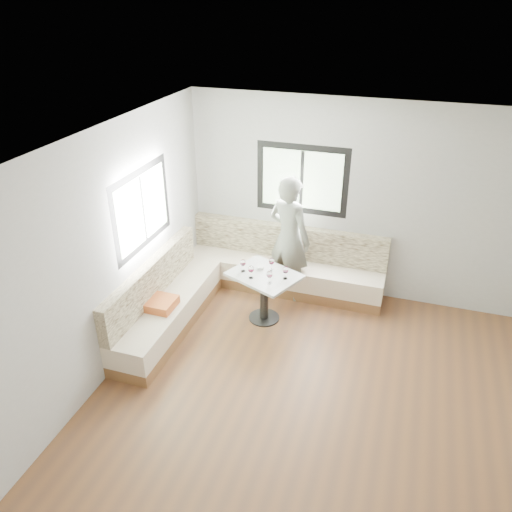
% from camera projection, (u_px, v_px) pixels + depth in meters
% --- Properties ---
extents(room, '(5.01, 5.01, 2.81)m').
position_uv_depth(room, '(325.00, 295.00, 4.77)').
color(room, brown).
rests_on(room, ground).
extents(banquette, '(2.90, 2.80, 0.95)m').
position_uv_depth(banquette, '(236.00, 284.00, 6.99)').
color(banquette, brown).
rests_on(banquette, ground).
extents(table, '(1.05, 0.95, 0.70)m').
position_uv_depth(table, '(264.00, 286.00, 6.58)').
color(table, black).
rests_on(table, ground).
extents(person, '(0.78, 0.66, 1.83)m').
position_uv_depth(person, '(289.00, 239.00, 6.94)').
color(person, slate).
rests_on(person, ground).
extents(olive_ramekin, '(0.10, 0.10, 0.04)m').
position_uv_depth(olive_ramekin, '(260.00, 267.00, 6.62)').
color(olive_ramekin, white).
rests_on(olive_ramekin, table).
extents(wine_glass_a, '(0.08, 0.08, 0.18)m').
position_uv_depth(wine_glass_a, '(243.00, 263.00, 6.51)').
color(wine_glass_a, white).
rests_on(wine_glass_a, table).
extents(wine_glass_b, '(0.08, 0.08, 0.18)m').
position_uv_depth(wine_glass_b, '(251.00, 270.00, 6.36)').
color(wine_glass_b, white).
rests_on(wine_glass_b, table).
extents(wine_glass_c, '(0.08, 0.08, 0.18)m').
position_uv_depth(wine_glass_c, '(269.00, 275.00, 6.24)').
color(wine_glass_c, white).
rests_on(wine_glass_c, table).
extents(wine_glass_d, '(0.08, 0.08, 0.18)m').
position_uv_depth(wine_glass_d, '(272.00, 262.00, 6.54)').
color(wine_glass_d, white).
rests_on(wine_glass_d, table).
extents(wine_glass_e, '(0.08, 0.08, 0.18)m').
position_uv_depth(wine_glass_e, '(285.00, 270.00, 6.34)').
color(wine_glass_e, white).
rests_on(wine_glass_e, table).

